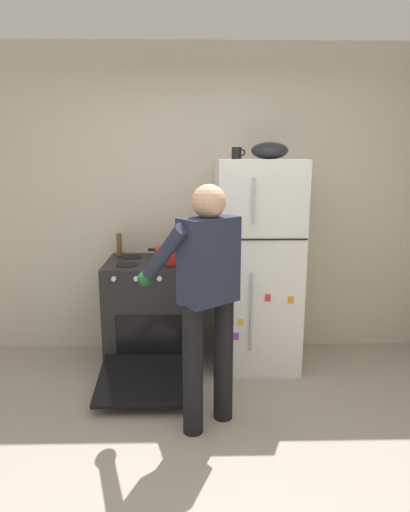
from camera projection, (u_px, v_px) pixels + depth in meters
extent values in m
plane|color=#9E9384|center=(208.00, 489.00, 2.44)|extent=(8.00, 8.00, 0.00)
cube|color=beige|center=(202.00, 203.00, 4.05)|extent=(6.00, 0.10, 2.70)
cube|color=white|center=(257.00, 265.00, 3.80)|extent=(0.68, 0.68, 1.74)
cube|color=black|center=(264.00, 239.00, 3.40)|extent=(0.67, 0.01, 0.01)
cylinder|color=#B7B7BC|center=(251.00, 313.00, 3.50)|extent=(0.02, 0.02, 0.63)
cylinder|color=#B7B7BC|center=(254.00, 201.00, 3.31)|extent=(0.02, 0.02, 0.32)
cube|color=orange|center=(291.00, 300.00, 3.51)|extent=(0.04, 0.01, 0.06)
cube|color=red|center=(268.00, 298.00, 3.50)|extent=(0.04, 0.01, 0.06)
cube|color=yellow|center=(241.00, 322.00, 3.54)|extent=(0.04, 0.01, 0.06)
cube|color=purple|center=(236.00, 336.00, 3.56)|extent=(0.04, 0.01, 0.06)
cube|color=black|center=(153.00, 312.00, 3.87)|extent=(0.76, 0.64, 0.90)
cube|color=black|center=(150.00, 335.00, 3.57)|extent=(0.53, 0.01, 0.33)
cylinder|color=black|center=(127.00, 265.00, 3.63)|extent=(0.17, 0.17, 0.01)
cylinder|color=black|center=(173.00, 265.00, 3.63)|extent=(0.17, 0.17, 0.01)
cylinder|color=black|center=(132.00, 257.00, 3.91)|extent=(0.17, 0.17, 0.01)
cylinder|color=black|center=(174.00, 257.00, 3.91)|extent=(0.17, 0.17, 0.01)
cylinder|color=silver|center=(114.00, 279.00, 3.45)|extent=(0.04, 0.03, 0.04)
cylinder|color=silver|center=(136.00, 279.00, 3.45)|extent=(0.04, 0.03, 0.04)
cylinder|color=silver|center=(159.00, 279.00, 3.46)|extent=(0.04, 0.03, 0.04)
cylinder|color=silver|center=(182.00, 278.00, 3.46)|extent=(0.04, 0.03, 0.04)
cube|color=black|center=(147.00, 379.00, 3.35)|extent=(0.72, 0.57, 0.15)
cylinder|color=black|center=(193.00, 371.00, 2.86)|extent=(0.13, 0.13, 0.86)
cylinder|color=black|center=(223.00, 359.00, 3.02)|extent=(0.13, 0.13, 0.86)
cube|color=#23283D|center=(209.00, 261.00, 2.79)|extent=(0.41, 0.38, 0.54)
sphere|color=tan|center=(209.00, 202.00, 2.71)|extent=(0.21, 0.21, 0.21)
sphere|color=#262626|center=(209.00, 208.00, 2.72)|extent=(0.15, 0.15, 0.15)
cylinder|color=#23283D|center=(163.00, 255.00, 2.81)|extent=(0.36, 0.42, 0.45)
cylinder|color=#23283D|center=(212.00, 247.00, 3.06)|extent=(0.36, 0.42, 0.45)
ellipsoid|color=#1E5123|center=(147.00, 278.00, 3.00)|extent=(0.12, 0.18, 0.10)
ellipsoid|color=#1E5123|center=(194.00, 269.00, 3.25)|extent=(0.12, 0.18, 0.10)
cylinder|color=red|center=(170.00, 255.00, 3.71)|extent=(0.26, 0.26, 0.12)
cube|color=black|center=(151.00, 250.00, 3.70)|extent=(0.05, 0.03, 0.02)
cube|color=black|center=(189.00, 249.00, 3.70)|extent=(0.05, 0.03, 0.02)
cylinder|color=black|center=(237.00, 153.00, 3.64)|extent=(0.08, 0.08, 0.10)
torus|color=black|center=(242.00, 153.00, 3.64)|extent=(0.06, 0.01, 0.06)
cylinder|color=brown|center=(119.00, 244.00, 3.94)|extent=(0.05, 0.05, 0.19)
ellipsoid|color=black|center=(270.00, 151.00, 3.60)|extent=(0.30, 0.30, 0.13)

